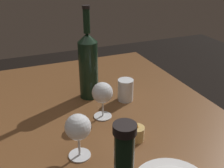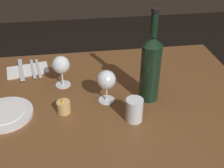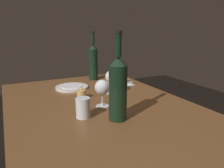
{
  "view_description": "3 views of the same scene",
  "coord_description": "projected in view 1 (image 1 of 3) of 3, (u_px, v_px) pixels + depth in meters",
  "views": [
    {
      "loc": [
        0.76,
        -0.29,
        1.28
      ],
      "look_at": [
        -0.05,
        0.04,
        0.86
      ],
      "focal_mm": 43.35,
      "sensor_mm": 36.0,
      "label": 1
    },
    {
      "loc": [
        0.07,
        0.9,
        1.42
      ],
      "look_at": [
        -0.07,
        -0.03,
        0.8
      ],
      "focal_mm": 44.52,
      "sensor_mm": 36.0,
      "label": 2
    },
    {
      "loc": [
        -0.98,
        0.42,
        1.13
      ],
      "look_at": [
        -0.06,
        -0.04,
        0.86
      ],
      "focal_mm": 34.71,
      "sensor_mm": 36.0,
      "label": 3
    }
  ],
  "objects": [
    {
      "name": "dining_table",
      "position": [
        107.0,
        142.0,
        1.01
      ],
      "size": [
        1.3,
        0.9,
        0.74
      ],
      "color": "brown",
      "rests_on": "ground"
    },
    {
      "name": "wine_glass_left",
      "position": [
        103.0,
        94.0,
        0.96
      ],
      "size": [
        0.08,
        0.08,
        0.14
      ],
      "color": "white",
      "rests_on": "dining_table"
    },
    {
      "name": "wine_glass_right",
      "position": [
        78.0,
        128.0,
        0.76
      ],
      "size": [
        0.08,
        0.08,
        0.14
      ],
      "color": "white",
      "rests_on": "dining_table"
    },
    {
      "name": "wine_bottle",
      "position": [
        88.0,
        64.0,
        1.08
      ],
      "size": [
        0.08,
        0.08,
        0.38
      ],
      "color": "black",
      "rests_on": "dining_table"
    },
    {
      "name": "water_tumbler",
      "position": [
        126.0,
        91.0,
        1.1
      ],
      "size": [
        0.06,
        0.06,
        0.09
      ],
      "color": "white",
      "rests_on": "dining_table"
    },
    {
      "name": "votive_candle",
      "position": [
        136.0,
        134.0,
        0.87
      ],
      "size": [
        0.05,
        0.05,
        0.07
      ],
      "color": "#DBB266",
      "rests_on": "dining_table"
    }
  ]
}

